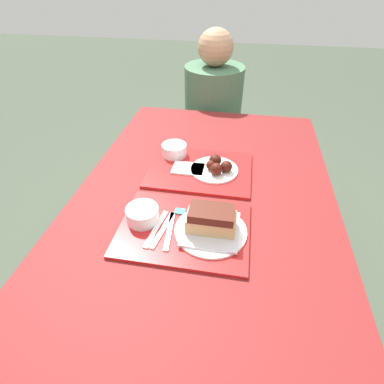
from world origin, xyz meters
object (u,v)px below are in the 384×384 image
(brisket_sandwich_plate, at_px, (211,224))
(bowl_coleslaw_far, at_px, (174,149))
(person_seated_across, at_px, (213,99))
(tray_near, at_px, (184,229))
(tray_far, at_px, (200,170))
(bowl_coleslaw_near, at_px, (142,214))
(wings_plate_far, at_px, (216,167))

(brisket_sandwich_plate, height_order, bowl_coleslaw_far, brisket_sandwich_plate)
(person_seated_across, bearing_deg, tray_near, -87.94)
(bowl_coleslaw_far, bearing_deg, tray_far, -35.07)
(tray_near, height_order, person_seated_across, person_seated_across)
(tray_far, bearing_deg, bowl_coleslaw_near, -112.65)
(tray_far, relative_size, wings_plate_far, 2.17)
(tray_near, distance_m, bowl_coleslaw_near, 0.14)
(bowl_coleslaw_near, xyz_separation_m, brisket_sandwich_plate, (0.23, -0.01, 0.01))
(tray_near, xyz_separation_m, brisket_sandwich_plate, (0.09, -0.00, 0.04))
(tray_near, relative_size, bowl_coleslaw_near, 3.90)
(wings_plate_far, relative_size, person_seated_across, 0.28)
(bowl_coleslaw_near, relative_size, brisket_sandwich_plate, 0.47)
(brisket_sandwich_plate, xyz_separation_m, bowl_coleslaw_far, (-0.21, 0.43, -0.01))
(tray_near, height_order, wings_plate_far, wings_plate_far)
(tray_near, bearing_deg, tray_far, 90.28)
(brisket_sandwich_plate, bearing_deg, person_seated_across, 96.25)
(bowl_coleslaw_near, bearing_deg, wings_plate_far, 57.83)
(tray_near, bearing_deg, person_seated_across, 92.06)
(bowl_coleslaw_near, xyz_separation_m, bowl_coleslaw_far, (0.01, 0.42, 0.00))
(tray_near, height_order, brisket_sandwich_plate, brisket_sandwich_plate)
(tray_near, relative_size, brisket_sandwich_plate, 1.82)
(bowl_coleslaw_far, distance_m, wings_plate_far, 0.22)
(tray_far, relative_size, brisket_sandwich_plate, 1.82)
(brisket_sandwich_plate, height_order, person_seated_across, person_seated_across)
(wings_plate_far, xyz_separation_m, person_seated_across, (-0.11, 0.83, -0.04))
(bowl_coleslaw_far, relative_size, wings_plate_far, 0.55)
(brisket_sandwich_plate, relative_size, wings_plate_far, 1.19)
(wings_plate_far, bearing_deg, tray_near, -100.95)
(brisket_sandwich_plate, bearing_deg, bowl_coleslaw_near, 176.54)
(bowl_coleslaw_near, distance_m, bowl_coleslaw_far, 0.42)
(brisket_sandwich_plate, bearing_deg, tray_far, 104.24)
(person_seated_across, bearing_deg, bowl_coleslaw_near, -94.85)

